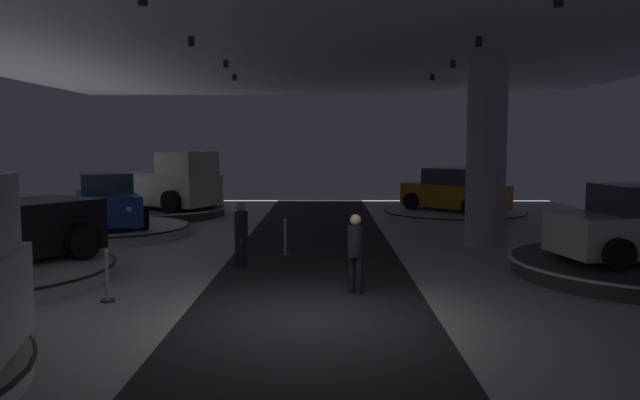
{
  "coord_description": "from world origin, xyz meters",
  "views": [
    {
      "loc": [
        0.27,
        -10.23,
        2.98
      ],
      "look_at": [
        0.13,
        6.93,
        1.4
      ],
      "focal_mm": 34.51,
      "sensor_mm": 36.0,
      "label": 1
    }
  ],
  "objects_px": {
    "pickup_truck_deep_left": "(162,185)",
    "visitor_walking_far": "(241,231)",
    "display_platform_deep_left": "(156,211)",
    "display_car_deep_right": "(454,192)",
    "visitor_walking_near": "(356,249)",
    "display_platform_far_left": "(107,230)",
    "column_right": "(486,152)",
    "display_car_far_left": "(106,202)",
    "display_platform_deep_right": "(454,214)"
  },
  "relations": [
    {
      "from": "display_platform_deep_left",
      "to": "visitor_walking_near",
      "type": "relative_size",
      "value": 3.57
    },
    {
      "from": "display_platform_deep_left",
      "to": "pickup_truck_deep_left",
      "type": "height_order",
      "value": "pickup_truck_deep_left"
    },
    {
      "from": "column_right",
      "to": "visitor_walking_far",
      "type": "height_order",
      "value": "column_right"
    },
    {
      "from": "visitor_walking_far",
      "to": "column_right",
      "type": "bearing_deg",
      "value": 25.72
    },
    {
      "from": "display_platform_far_left",
      "to": "display_car_far_left",
      "type": "bearing_deg",
      "value": 113.66
    },
    {
      "from": "display_platform_deep_right",
      "to": "visitor_walking_far",
      "type": "relative_size",
      "value": 3.58
    },
    {
      "from": "display_car_deep_right",
      "to": "visitor_walking_far",
      "type": "xyz_separation_m",
      "value": [
        -7.2,
        -10.23,
        -0.14
      ]
    },
    {
      "from": "display_platform_deep_left",
      "to": "display_car_deep_right",
      "type": "bearing_deg",
      "value": -2.07
    },
    {
      "from": "visitor_walking_near",
      "to": "visitor_walking_far",
      "type": "relative_size",
      "value": 1.0
    },
    {
      "from": "pickup_truck_deep_left",
      "to": "display_platform_far_left",
      "type": "height_order",
      "value": "pickup_truck_deep_left"
    },
    {
      "from": "display_platform_far_left",
      "to": "display_car_deep_right",
      "type": "relative_size",
      "value": 1.22
    },
    {
      "from": "display_car_deep_right",
      "to": "column_right",
      "type": "bearing_deg",
      "value": -94.64
    },
    {
      "from": "column_right",
      "to": "display_car_far_left",
      "type": "relative_size",
      "value": 1.2
    },
    {
      "from": "column_right",
      "to": "pickup_truck_deep_left",
      "type": "relative_size",
      "value": 0.97
    },
    {
      "from": "visitor_walking_near",
      "to": "display_car_deep_right",
      "type": "bearing_deg",
      "value": 70.13
    },
    {
      "from": "display_car_far_left",
      "to": "display_car_deep_right",
      "type": "height_order",
      "value": "display_car_far_left"
    },
    {
      "from": "column_right",
      "to": "visitor_walking_near",
      "type": "bearing_deg",
      "value": -125.29
    },
    {
      "from": "column_right",
      "to": "display_car_far_left",
      "type": "height_order",
      "value": "column_right"
    },
    {
      "from": "display_platform_deep_left",
      "to": "display_platform_deep_right",
      "type": "height_order",
      "value": "display_platform_deep_left"
    },
    {
      "from": "display_platform_deep_left",
      "to": "pickup_truck_deep_left",
      "type": "xyz_separation_m",
      "value": [
        0.28,
        -0.15,
        1.1
      ]
    },
    {
      "from": "display_car_far_left",
      "to": "display_platform_deep_right",
      "type": "relative_size",
      "value": 0.8
    },
    {
      "from": "display_car_far_left",
      "to": "display_platform_far_left",
      "type": "bearing_deg",
      "value": -66.34
    },
    {
      "from": "display_car_deep_right",
      "to": "display_platform_deep_right",
      "type": "bearing_deg",
      "value": -48.0
    },
    {
      "from": "display_platform_deep_left",
      "to": "display_car_deep_right",
      "type": "distance_m",
      "value": 12.22
    },
    {
      "from": "display_car_far_left",
      "to": "visitor_walking_near",
      "type": "bearing_deg",
      "value": -45.35
    },
    {
      "from": "display_platform_deep_left",
      "to": "display_car_far_left",
      "type": "height_order",
      "value": "display_car_far_left"
    },
    {
      "from": "display_platform_deep_left",
      "to": "visitor_walking_far",
      "type": "distance_m",
      "value": 11.8
    },
    {
      "from": "display_platform_deep_left",
      "to": "display_car_far_left",
      "type": "relative_size",
      "value": 1.24
    },
    {
      "from": "pickup_truck_deep_left",
      "to": "visitor_walking_far",
      "type": "height_order",
      "value": "pickup_truck_deep_left"
    },
    {
      "from": "pickup_truck_deep_left",
      "to": "visitor_walking_near",
      "type": "relative_size",
      "value": 3.56
    },
    {
      "from": "visitor_walking_far",
      "to": "display_car_deep_right",
      "type": "bearing_deg",
      "value": 54.85
    },
    {
      "from": "display_platform_far_left",
      "to": "pickup_truck_deep_left",
      "type": "bearing_deg",
      "value": 85.43
    },
    {
      "from": "display_car_far_left",
      "to": "visitor_walking_near",
      "type": "height_order",
      "value": "display_car_far_left"
    },
    {
      "from": "display_platform_deep_left",
      "to": "visitor_walking_near",
      "type": "xyz_separation_m",
      "value": [
        7.58,
        -13.17,
        0.71
      ]
    },
    {
      "from": "display_platform_deep_right",
      "to": "visitor_walking_near",
      "type": "relative_size",
      "value": 3.58
    },
    {
      "from": "display_platform_far_left",
      "to": "visitor_walking_far",
      "type": "height_order",
      "value": "visitor_walking_far"
    },
    {
      "from": "column_right",
      "to": "pickup_truck_deep_left",
      "type": "height_order",
      "value": "column_right"
    },
    {
      "from": "column_right",
      "to": "display_car_far_left",
      "type": "distance_m",
      "value": 12.07
    },
    {
      "from": "visitor_walking_near",
      "to": "visitor_walking_far",
      "type": "height_order",
      "value": "same"
    },
    {
      "from": "visitor_walking_near",
      "to": "display_platform_far_left",
      "type": "bearing_deg",
      "value": 134.71
    },
    {
      "from": "display_car_deep_right",
      "to": "visitor_walking_near",
      "type": "relative_size",
      "value": 2.72
    },
    {
      "from": "display_platform_far_left",
      "to": "display_car_far_left",
      "type": "height_order",
      "value": "display_car_far_left"
    },
    {
      "from": "pickup_truck_deep_left",
      "to": "display_platform_deep_right",
      "type": "bearing_deg",
      "value": -1.5
    },
    {
      "from": "display_car_far_left",
      "to": "display_platform_deep_left",
      "type": "bearing_deg",
      "value": 88.44
    },
    {
      "from": "column_right",
      "to": "display_car_deep_right",
      "type": "height_order",
      "value": "column_right"
    },
    {
      "from": "pickup_truck_deep_left",
      "to": "visitor_walking_near",
      "type": "xyz_separation_m",
      "value": [
        7.3,
        -13.02,
        -0.39
      ]
    },
    {
      "from": "column_right",
      "to": "display_car_far_left",
      "type": "xyz_separation_m",
      "value": [
        -11.76,
        2.13,
        -1.67
      ]
    },
    {
      "from": "pickup_truck_deep_left",
      "to": "display_car_deep_right",
      "type": "distance_m",
      "value": 11.91
    },
    {
      "from": "display_platform_deep_left",
      "to": "display_car_deep_right",
      "type": "relative_size",
      "value": 1.31
    },
    {
      "from": "visitor_walking_far",
      "to": "visitor_walking_near",
      "type": "bearing_deg",
      "value": -43.75
    }
  ]
}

